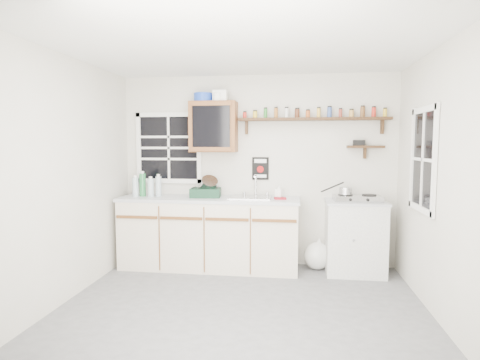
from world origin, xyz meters
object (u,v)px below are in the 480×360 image
(spice_shelf, at_px, (314,118))
(hotplate, at_px, (357,198))
(upper_cabinet, at_px, (214,127))
(main_cabinet, at_px, (209,233))
(right_cabinet, at_px, (355,237))
(dish_rack, at_px, (207,190))

(spice_shelf, relative_size, hotplate, 3.28)
(spice_shelf, bearing_deg, upper_cabinet, -176.92)
(main_cabinet, distance_m, hotplate, 1.91)
(spice_shelf, bearing_deg, right_cabinet, -19.97)
(right_cabinet, bearing_deg, spice_shelf, 160.03)
(right_cabinet, height_order, spice_shelf, spice_shelf)
(right_cabinet, xyz_separation_m, upper_cabinet, (-1.80, 0.12, 1.37))
(upper_cabinet, distance_m, hotplate, 2.02)
(main_cabinet, distance_m, spice_shelf, 1.99)
(spice_shelf, bearing_deg, main_cabinet, -170.83)
(right_cabinet, relative_size, dish_rack, 2.24)
(upper_cabinet, bearing_deg, dish_rack, -126.35)
(main_cabinet, distance_m, upper_cabinet, 1.37)
(main_cabinet, height_order, right_cabinet, main_cabinet)
(right_cabinet, relative_size, hotplate, 1.56)
(main_cabinet, xyz_separation_m, dish_rack, (-0.04, 0.04, 0.55))
(upper_cabinet, xyz_separation_m, spice_shelf, (1.28, 0.07, 0.11))
(right_cabinet, relative_size, upper_cabinet, 1.40)
(spice_shelf, bearing_deg, hotplate, -21.42)
(spice_shelf, distance_m, dish_rack, 1.65)
(right_cabinet, bearing_deg, main_cabinet, -179.21)
(upper_cabinet, relative_size, dish_rack, 1.60)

